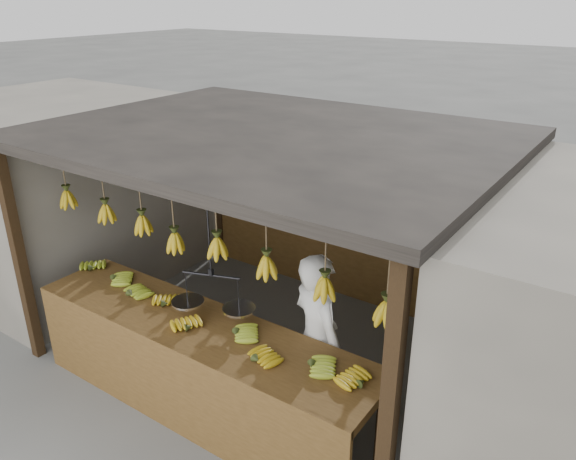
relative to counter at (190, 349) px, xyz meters
The scene contains 8 objects.
ground 1.42m from the counter, 90.74° to the left, with size 80.00×80.00×0.00m, color #5B5B57.
stall 2.00m from the counter, 90.59° to the left, with size 4.30×3.30×2.40m.
neighbor_left 3.84m from the counter, 161.26° to the left, with size 3.00×3.00×2.30m, color slate.
counter is the anchor object (origin of this frame).
hanging_bananas 1.53m from the counter, 90.64° to the left, with size 3.64×2.24×0.40m.
balance_scale 0.48m from the counter, 68.64° to the left, with size 0.73×0.44×0.94m.
vendor 1.11m from the counter, 34.62° to the left, with size 0.59×0.39×1.63m, color white.
bag_bundles 3.23m from the counter, 53.25° to the left, with size 0.08×0.26×1.17m.
Camera 1 is at (3.04, -4.10, 3.59)m, focal length 35.00 mm.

